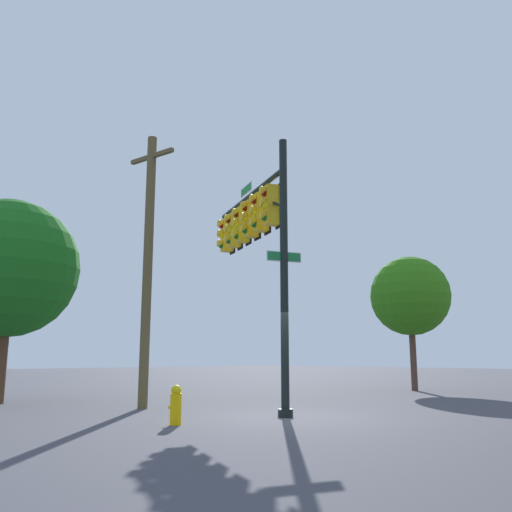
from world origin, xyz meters
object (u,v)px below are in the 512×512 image
at_px(signal_pole_assembly, 252,230).
at_px(utility_pole, 148,262).
at_px(tree_mid, 8,268).
at_px(fire_hydrant, 176,405).
at_px(tree_near, 410,296).

bearing_deg(signal_pole_assembly, utility_pole, 43.54).
height_order(utility_pole, tree_mid, utility_pole).
relative_size(fire_hydrant, tree_near, 0.14).
bearing_deg(fire_hydrant, signal_pole_assembly, -67.97).
distance_m(signal_pole_assembly, tree_near, 10.93).
relative_size(signal_pole_assembly, tree_near, 1.20).
bearing_deg(utility_pole, tree_near, -94.15).
distance_m(utility_pole, tree_near, 12.95).
distance_m(tree_near, tree_mid, 16.23).
bearing_deg(tree_near, signal_pole_assembly, 96.78).
height_order(signal_pole_assembly, tree_near, signal_pole_assembly).
bearing_deg(utility_pole, signal_pole_assembly, -136.46).
distance_m(signal_pole_assembly, tree_mid, 8.10).
relative_size(fire_hydrant, tree_mid, 0.13).
relative_size(signal_pole_assembly, fire_hydrant, 8.43).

